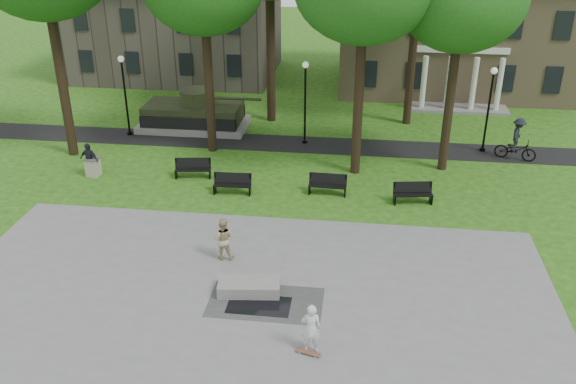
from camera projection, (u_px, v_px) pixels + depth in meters
The scene contains 21 objects.
ground at pixel (261, 253), 24.29m from camera, with size 120.00×120.00×0.00m, color #224C12.
plaza at pixel (235, 333), 19.83m from camera, with size 22.00×16.00×0.02m, color gray.
footpath at pixel (295, 144), 35.00m from camera, with size 44.00×2.60×0.01m, color black.
building_right at pixel (454, 25), 44.45m from camera, with size 17.00×12.00×8.60m.
building_left at pixel (177, 27), 47.61m from camera, with size 15.00×10.00×7.20m, color #4C443D.
lamp_left at pixel (125, 89), 35.18m from camera, with size 0.36×0.36×4.73m.
lamp_mid at pixel (305, 96), 33.99m from camera, with size 0.36×0.36×4.73m.
lamp_right at pixel (489, 103), 32.85m from camera, with size 0.36×0.36×4.73m.
tank_monument at pixel (194, 114), 37.14m from camera, with size 7.45×3.40×2.40m.
puddle at pixel (259, 305), 21.18m from camera, with size 2.20×1.20×0.00m, color black.
concrete_block at pixel (249, 287), 21.78m from camera, with size 2.20×1.00×0.45m, color gray.
skateboard at pixel (308, 353), 18.91m from camera, with size 0.78×0.20×0.07m, color brown.
skateboarder at pixel (311, 328), 18.68m from camera, with size 0.63×0.41×1.73m, color silver.
friend_watching at pixel (223, 239), 23.58m from camera, with size 0.84×0.65×1.73m, color tan.
pedestrian_walker at pixel (89, 160), 30.69m from camera, with size 1.03×0.43×1.76m, color black.
cyclist at pixel (517, 143), 32.57m from camera, with size 2.28×1.37×2.33m.
park_bench_0 at pixel (193, 168), 30.66m from camera, with size 1.84×0.77×1.00m.
park_bench_1 at pixel (233, 183), 29.00m from camera, with size 1.81×0.58×1.00m.
park_bench_2 at pixel (328, 184), 28.94m from camera, with size 1.81×0.59×1.00m.
park_bench_3 at pixel (413, 192), 28.09m from camera, with size 1.85×0.80×1.00m.
trash_bin at pixel (93, 167), 30.85m from camera, with size 0.74×0.74×0.96m.
Camera 1 is at (3.71, -20.47, 12.82)m, focal length 38.00 mm.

